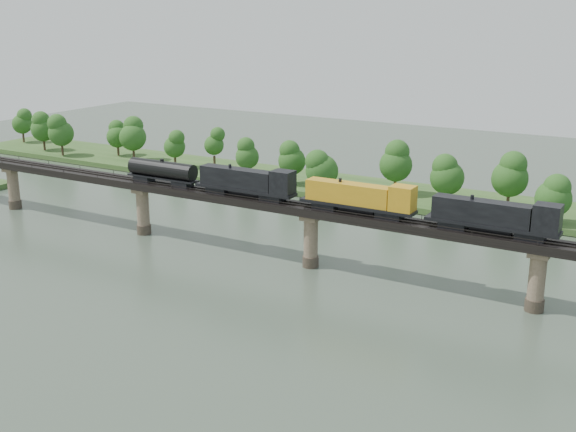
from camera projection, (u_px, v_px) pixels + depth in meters
The scene contains 6 objects.
ground at pixel (215, 326), 107.88m from camera, with size 400.00×400.00×0.00m, color #354335.
far_bank at pixel (417, 198), 178.16m from camera, with size 300.00×24.00×1.60m, color #2F4F1F.
bridge at pixel (311, 238), 131.25m from camera, with size 236.00×30.00×11.50m.
bridge_superstructure at pixel (311, 205), 129.50m from camera, with size 220.00×4.90×0.75m.
far_treeline at pixel (380, 166), 176.22m from camera, with size 289.06×17.54×13.60m.
freight_train at pixel (318, 192), 128.10m from camera, with size 85.36×3.33×5.88m.
Camera 1 is at (59.57, -80.00, 45.62)m, focal length 45.00 mm.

